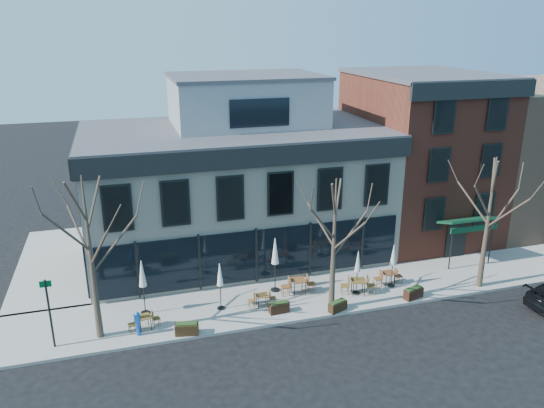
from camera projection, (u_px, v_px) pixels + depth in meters
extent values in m
plane|color=black|center=(256.00, 285.00, 30.35)|extent=(120.00, 120.00, 0.00)
cube|color=gray|center=(323.00, 293.00, 29.24)|extent=(33.50, 4.70, 0.15)
cube|color=gray|center=(56.00, 264.00, 32.78)|extent=(4.50, 12.00, 0.15)
cube|color=beige|center=(236.00, 193.00, 33.60)|extent=(18.00, 10.00, 8.00)
cube|color=#47474C|center=(234.00, 130.00, 32.29)|extent=(18.30, 10.30, 0.30)
cube|color=black|center=(256.00, 157.00, 27.80)|extent=(18.30, 0.25, 1.10)
cube|color=black|center=(77.00, 147.00, 30.02)|extent=(0.25, 10.30, 1.10)
cube|color=black|center=(256.00, 255.00, 29.68)|extent=(17.20, 0.12, 3.00)
cube|color=black|center=(89.00, 246.00, 30.95)|extent=(0.12, 7.50, 3.00)
cube|color=gray|center=(246.00, 101.00, 32.96)|extent=(9.00, 6.50, 3.00)
cube|color=brown|center=(419.00, 156.00, 36.58)|extent=(8.00, 10.00, 11.00)
cube|color=#47474C|center=(427.00, 74.00, 34.78)|extent=(8.20, 10.20, 0.25)
cube|color=black|center=(475.00, 90.00, 30.28)|extent=(8.20, 0.25, 1.00)
cube|color=#0B331D|center=(467.00, 220.00, 32.11)|extent=(3.20, 1.66, 0.67)
cube|color=black|center=(456.00, 240.00, 33.37)|extent=(1.40, 0.10, 2.50)
cube|color=#8C664C|center=(528.00, 151.00, 40.32)|extent=(12.00, 12.00, 10.00)
cone|color=#382B21|center=(91.00, 260.00, 23.85)|extent=(0.34, 0.34, 7.92)
cylinder|color=#382B21|center=(115.00, 244.00, 24.12)|extent=(2.23, 0.50, 2.48)
cylinder|color=#382B21|center=(79.00, 232.00, 24.28)|extent=(1.03, 2.05, 2.14)
cylinder|color=#382B21|center=(67.00, 233.00, 22.85)|extent=(1.80, 0.75, 2.21)
cylinder|color=#382B21|center=(99.00, 248.00, 22.79)|extent=(1.03, 2.04, 2.28)
cone|color=#382B21|center=(334.00, 246.00, 26.43)|extent=(0.34, 0.34, 7.04)
cylinder|color=#382B21|center=(350.00, 234.00, 26.67)|extent=(2.00, 0.46, 2.21)
cylinder|color=#382B21|center=(320.00, 224.00, 26.80)|extent=(0.93, 1.84, 1.91)
cylinder|color=#382B21|center=(323.00, 224.00, 25.53)|extent=(1.61, 0.68, 1.97)
cylinder|color=#382B21|center=(349.00, 236.00, 25.48)|extent=(0.93, 1.83, 2.03)
cone|color=#382B21|center=(488.00, 224.00, 28.75)|extent=(0.34, 0.34, 7.48)
cylinder|color=#382B21|center=(502.00, 212.00, 29.01)|extent=(2.12, 0.48, 2.35)
cylinder|color=#382B21|center=(472.00, 202.00, 29.15)|extent=(0.98, 1.94, 2.03)
cylinder|color=#382B21|center=(482.00, 201.00, 27.81)|extent=(1.71, 0.71, 2.09)
cylinder|color=#382B21|center=(508.00, 213.00, 27.75)|extent=(0.98, 1.94, 2.16)
cylinder|color=black|center=(50.00, 314.00, 23.78)|extent=(0.10, 0.10, 3.40)
cube|color=#005926|center=(45.00, 284.00, 23.29)|extent=(0.50, 0.04, 0.30)
cylinder|color=#0D4AAF|center=(138.00, 329.00, 25.11)|extent=(0.19, 0.19, 0.67)
cube|color=#0D4AAF|center=(137.00, 318.00, 24.92)|extent=(0.26, 0.24, 0.48)
cone|color=#0D4AAF|center=(137.00, 313.00, 24.83)|extent=(0.25, 0.25, 0.12)
cube|color=brown|center=(144.00, 317.00, 25.53)|extent=(0.75, 0.75, 0.04)
cylinder|color=black|center=(141.00, 327.00, 25.31)|extent=(0.04, 0.04, 0.65)
cylinder|color=black|center=(151.00, 324.00, 25.54)|extent=(0.04, 0.04, 0.65)
cylinder|color=black|center=(138.00, 322.00, 25.73)|extent=(0.04, 0.04, 0.65)
cylinder|color=black|center=(148.00, 319.00, 25.96)|extent=(0.04, 0.04, 0.65)
cube|color=brown|center=(262.00, 295.00, 27.60)|extent=(0.64, 0.64, 0.04)
cylinder|color=black|center=(259.00, 304.00, 27.42)|extent=(0.04, 0.04, 0.63)
cylinder|color=black|center=(268.00, 302.00, 27.53)|extent=(0.04, 0.04, 0.63)
cylinder|color=black|center=(256.00, 299.00, 27.87)|extent=(0.04, 0.04, 0.63)
cylinder|color=black|center=(266.00, 298.00, 27.98)|extent=(0.04, 0.04, 0.63)
cube|color=brown|center=(298.00, 280.00, 28.84)|extent=(0.82, 0.82, 0.04)
cylinder|color=black|center=(294.00, 290.00, 28.62)|extent=(0.04, 0.04, 0.80)
cylinder|color=black|center=(305.00, 289.00, 28.76)|extent=(0.04, 0.04, 0.80)
cylinder|color=black|center=(291.00, 285.00, 29.19)|extent=(0.04, 0.04, 0.80)
cylinder|color=black|center=(302.00, 284.00, 29.33)|extent=(0.04, 0.04, 0.80)
cube|color=brown|center=(358.00, 280.00, 28.82)|extent=(0.95, 0.95, 0.04)
cylinder|color=black|center=(353.00, 290.00, 28.66)|extent=(0.04, 0.04, 0.79)
cylinder|color=black|center=(365.00, 290.00, 28.66)|extent=(0.04, 0.04, 0.79)
cylinder|color=black|center=(352.00, 285.00, 29.24)|extent=(0.04, 0.04, 0.79)
cylinder|color=black|center=(363.00, 284.00, 29.24)|extent=(0.04, 0.04, 0.79)
cube|color=brown|center=(389.00, 273.00, 29.88)|extent=(0.70, 0.70, 0.04)
cylinder|color=black|center=(386.00, 281.00, 29.68)|extent=(0.04, 0.04, 0.71)
cylinder|color=black|center=(395.00, 280.00, 29.82)|extent=(0.04, 0.04, 0.71)
cylinder|color=black|center=(382.00, 277.00, 30.18)|extent=(0.04, 0.04, 0.71)
cylinder|color=black|center=(390.00, 276.00, 30.32)|extent=(0.04, 0.04, 0.71)
cylinder|color=black|center=(145.00, 313.00, 27.10)|extent=(0.47, 0.47, 0.06)
cylinder|color=black|center=(144.00, 293.00, 26.73)|extent=(0.05, 0.05, 2.37)
cone|color=silver|center=(142.00, 273.00, 26.38)|extent=(0.39, 0.39, 1.40)
cylinder|color=black|center=(221.00, 308.00, 27.55)|extent=(0.41, 0.41, 0.06)
cylinder|color=black|center=(220.00, 291.00, 27.23)|extent=(0.05, 0.05, 2.06)
cone|color=white|center=(220.00, 274.00, 26.93)|extent=(0.34, 0.34, 1.21)
cylinder|color=black|center=(275.00, 290.00, 29.43)|extent=(0.50, 0.50, 0.07)
cylinder|color=black|center=(275.00, 270.00, 29.03)|extent=(0.06, 0.06, 2.51)
cone|color=silver|center=(275.00, 251.00, 28.66)|extent=(0.41, 0.41, 1.48)
cylinder|color=black|center=(356.00, 293.00, 29.10)|extent=(0.40, 0.40, 0.06)
cylinder|color=black|center=(357.00, 277.00, 28.78)|extent=(0.05, 0.05, 2.02)
cone|color=#B8BEB0|center=(358.00, 261.00, 28.48)|extent=(0.33, 0.33, 1.20)
cylinder|color=black|center=(391.00, 286.00, 29.91)|extent=(0.40, 0.40, 0.06)
cylinder|color=black|center=(392.00, 270.00, 29.59)|extent=(0.05, 0.05, 2.02)
cone|color=silver|center=(393.00, 255.00, 29.30)|extent=(0.33, 0.33, 1.19)
cube|color=#312210|center=(187.00, 329.00, 25.20)|extent=(1.17, 0.65, 0.55)
cube|color=#1E3314|center=(187.00, 324.00, 25.10)|extent=(1.04, 0.54, 0.09)
cube|color=black|center=(279.00, 308.00, 27.12)|extent=(1.06, 0.49, 0.51)
cube|color=#1E3314|center=(279.00, 303.00, 27.03)|extent=(0.95, 0.40, 0.08)
cube|color=black|center=(338.00, 306.00, 27.27)|extent=(1.08, 0.73, 0.50)
cube|color=#1E3314|center=(338.00, 302.00, 27.18)|extent=(0.96, 0.62, 0.08)
cube|color=black|center=(413.00, 293.00, 28.53)|extent=(1.18, 0.73, 0.55)
cube|color=#1E3314|center=(414.00, 288.00, 28.44)|extent=(1.05, 0.61, 0.09)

